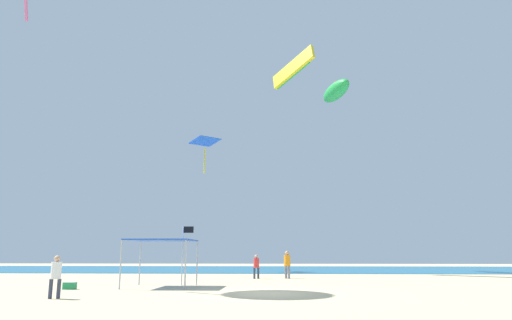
{
  "coord_description": "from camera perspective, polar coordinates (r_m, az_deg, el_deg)",
  "views": [
    {
      "loc": [
        0.59,
        -20.37,
        1.71
      ],
      "look_at": [
        -1.08,
        11.47,
        8.21
      ],
      "focal_mm": 32.05,
      "sensor_mm": 36.0,
      "label": 1
    }
  ],
  "objects": [
    {
      "name": "person_central",
      "position": [
        19.6,
        -23.69,
        -12.81
      ],
      "size": [
        0.41,
        0.38,
        1.61
      ],
      "rotation": [
        0.0,
        0.0,
        0.38
      ],
      "color": "#33384C",
      "rests_on": "ground"
    },
    {
      "name": "ground",
      "position": [
        20.46,
        1.4,
        -16.46
      ],
      "size": [
        110.0,
        110.0,
        0.1
      ],
      "primitive_type": "cube",
      "color": "beige"
    },
    {
      "name": "ocean_strip",
      "position": [
        49.84,
        2.38,
        -13.46
      ],
      "size": [
        110.0,
        21.5,
        0.03
      ],
      "primitive_type": "cube",
      "color": "#1E6B93",
      "rests_on": "ground"
    },
    {
      "name": "kite_inflatable_green",
      "position": [
        49.74,
        9.93,
        8.48
      ],
      "size": [
        3.46,
        6.1,
        2.25
      ],
      "rotation": [
        0.0,
        0.0,
        4.99
      ],
      "color": "green"
    },
    {
      "name": "banner_flag",
      "position": [
        25.77,
        -8.98,
        -10.9
      ],
      "size": [
        0.61,
        0.06,
        3.15
      ],
      "color": "silver",
      "rests_on": "ground"
    },
    {
      "name": "person_leftmost",
      "position": [
        31.75,
        0.04,
        -12.92
      ],
      "size": [
        0.4,
        0.38,
        1.6
      ],
      "rotation": [
        0.0,
        0.0,
        3.58
      ],
      "color": "#33384C",
      "rests_on": "ground"
    },
    {
      "name": "kite_parafoil_yellow",
      "position": [
        43.5,
        4.66,
        11.36
      ],
      "size": [
        3.85,
        4.15,
        3.25
      ],
      "rotation": [
        0.0,
        0.0,
        2.39
      ],
      "color": "yellow"
    },
    {
      "name": "kite_diamond_blue",
      "position": [
        46.8,
        -6.4,
        2.13
      ],
      "size": [
        3.5,
        3.5,
        3.56
      ],
      "rotation": [
        0.0,
        0.0,
        3.83
      ],
      "color": "blue"
    },
    {
      "name": "canopy_tent",
      "position": [
        24.59,
        -11.64,
        -9.96
      ],
      "size": [
        3.24,
        3.18,
        2.4
      ],
      "color": "#B2B2B7",
      "rests_on": "ground"
    },
    {
      "name": "cooler_box",
      "position": [
        24.41,
        -22.22,
        -14.3
      ],
      "size": [
        0.57,
        0.37,
        0.35
      ],
      "color": "#1E8C4C",
      "rests_on": "ground"
    },
    {
      "name": "person_near_tent",
      "position": [
        32.1,
        3.92,
        -12.61
      ],
      "size": [
        0.44,
        0.44,
        1.85
      ],
      "rotation": [
        0.0,
        0.0,
        2.25
      ],
      "color": "slate",
      "rests_on": "ground"
    }
  ]
}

